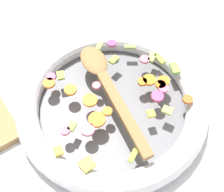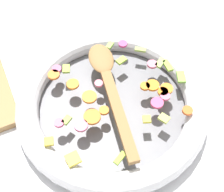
{
  "view_description": "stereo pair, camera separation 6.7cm",
  "coord_description": "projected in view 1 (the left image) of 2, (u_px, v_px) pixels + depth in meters",
  "views": [
    {
      "loc": [
        -0.31,
        0.22,
        0.6
      ],
      "look_at": [
        0.0,
        0.0,
        0.05
      ],
      "focal_mm": 50.0,
      "sensor_mm": 36.0,
      "label": 1
    },
    {
      "loc": [
        -0.35,
        0.16,
        0.6
      ],
      "look_at": [
        0.0,
        0.0,
        0.05
      ],
      "focal_mm": 50.0,
      "sensor_mm": 36.0,
      "label": 2
    }
  ],
  "objects": [
    {
      "name": "chopped_vegetables",
      "position": [
        118.0,
        93.0,
        0.67
      ],
      "size": [
        0.29,
        0.34,
        0.01
      ],
      "color": "orange",
      "rests_on": "skillet"
    },
    {
      "name": "ground_plane",
      "position": [
        112.0,
        108.0,
        0.71
      ],
      "size": [
        4.0,
        4.0,
        0.0
      ],
      "primitive_type": "plane",
      "color": "silver"
    },
    {
      "name": "wooden_spoon",
      "position": [
        107.0,
        84.0,
        0.67
      ],
      "size": [
        0.31,
        0.09,
        0.01
      ],
      "color": "olive",
      "rests_on": "chopped_vegetables"
    },
    {
      "name": "skillet",
      "position": [
        112.0,
        103.0,
        0.69
      ],
      "size": [
        0.42,
        0.42,
        0.05
      ],
      "color": "slate",
      "rests_on": "ground_plane"
    }
  ]
}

